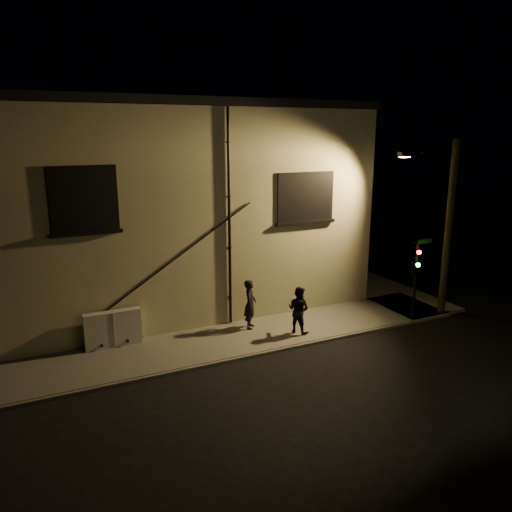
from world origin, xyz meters
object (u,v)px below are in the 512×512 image
utility_cabinet (113,329)px  traffic_signal (414,267)px  pedestrian_a (250,304)px  streetlamp_pole (446,225)px  pedestrian_b (299,310)px

utility_cabinet → traffic_signal: (11.49, -2.51, 1.53)m
pedestrian_a → traffic_signal: size_ratio=0.60×
traffic_signal → pedestrian_a: bearing=163.0°
utility_cabinet → streetlamp_pole: 13.69m
utility_cabinet → streetlamp_pole: (13.11, -2.42, 3.09)m
pedestrian_a → traffic_signal: (6.37, -1.94, 1.21)m
traffic_signal → pedestrian_b: bearing=171.2°
pedestrian_a → pedestrian_b: pedestrian_a is taller
pedestrian_b → streetlamp_pole: streetlamp_pole is taller
traffic_signal → streetlamp_pole: (1.62, 0.09, 1.56)m
streetlamp_pole → utility_cabinet: bearing=169.5°
utility_cabinet → pedestrian_a: (5.12, -0.57, 0.32)m
utility_cabinet → pedestrian_a: 5.16m
pedestrian_a → utility_cabinet: bearing=116.2°
pedestrian_a → traffic_signal: traffic_signal is taller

